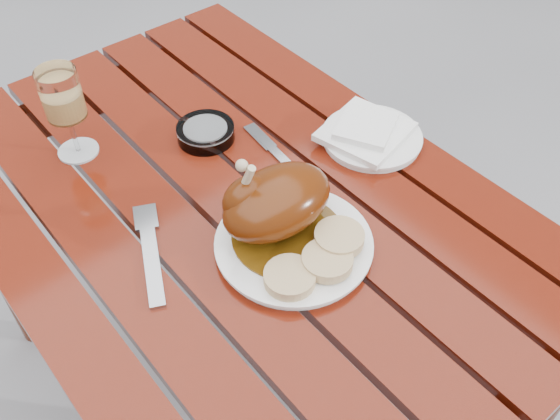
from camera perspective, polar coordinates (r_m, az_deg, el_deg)
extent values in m
plane|color=slate|center=(1.74, -2.99, -16.76)|extent=(60.00, 60.00, 0.00)
cube|color=maroon|center=(1.41, -3.57, -9.84)|extent=(0.80, 1.20, 0.75)
cylinder|color=white|center=(1.04, 1.26, -3.18)|extent=(0.31, 0.31, 0.02)
cylinder|color=#4F3009|center=(1.04, 0.73, -2.32)|extent=(0.19, 0.19, 0.00)
ellipsoid|color=#582206|center=(1.02, -0.26, 0.76)|extent=(0.20, 0.13, 0.10)
ellipsoid|color=#582206|center=(1.00, -2.93, 1.09)|extent=(0.09, 0.06, 0.08)
cylinder|color=#C6B28C|center=(0.99, -3.39, 2.04)|extent=(0.03, 0.05, 0.11)
cylinder|color=tan|center=(0.97, 0.89, -6.17)|extent=(0.08, 0.08, 0.02)
cylinder|color=tan|center=(0.99, 4.35, -4.62)|extent=(0.08, 0.08, 0.02)
cylinder|color=tan|center=(1.02, 5.44, -2.51)|extent=(0.08, 0.08, 0.02)
cylinder|color=#FAC671|center=(1.22, -18.88, 8.32)|extent=(0.09, 0.09, 0.18)
cylinder|color=white|center=(1.25, 8.39, 6.55)|extent=(0.21, 0.21, 0.02)
cube|color=white|center=(1.24, 7.81, 7.12)|extent=(0.19, 0.18, 0.01)
cylinder|color=#B2B7BC|center=(1.25, -6.81, 7.05)|extent=(0.13, 0.13, 0.03)
cube|color=gray|center=(1.05, -11.70, -4.26)|extent=(0.11, 0.20, 0.01)
cube|color=gray|center=(1.19, 0.39, 4.51)|extent=(0.04, 0.19, 0.01)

